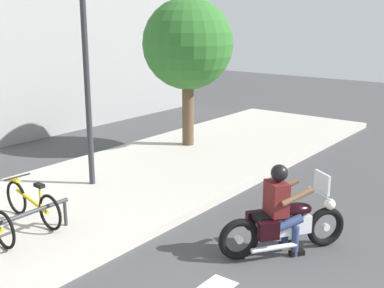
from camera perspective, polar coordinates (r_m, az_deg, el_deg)
sidewalk at (r=9.10m, az=-21.10°, el=-9.13°), size 24.00×4.40×0.15m
motorcycle at (r=7.81m, az=10.72°, el=-9.21°), size 1.84×1.33×1.25m
rider at (r=7.64m, az=10.32°, el=-6.75°), size 0.77×0.74×1.45m
bicycle_4 at (r=8.87m, az=-18.10°, el=-6.56°), size 0.48×1.66×0.75m
street_lamp at (r=10.12m, az=-12.25°, el=9.30°), size 0.28×0.28×4.49m
tree_near_rack at (r=13.15m, az=-0.49°, el=11.47°), size 2.40×2.40×4.09m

